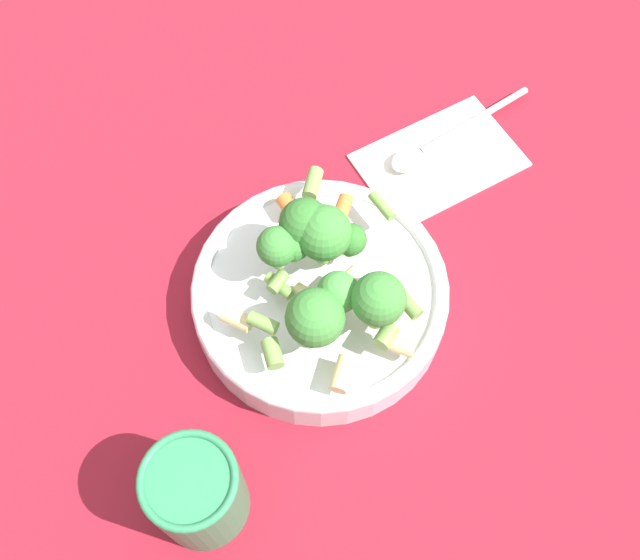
% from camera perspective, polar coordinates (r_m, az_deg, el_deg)
% --- Properties ---
extents(ground_plane, '(3.00, 3.00, 0.00)m').
position_cam_1_polar(ground_plane, '(0.67, -0.00, -1.97)').
color(ground_plane, maroon).
extents(bowl, '(0.22, 0.22, 0.04)m').
position_cam_1_polar(bowl, '(0.65, -0.00, -1.13)').
color(bowl, silver).
rests_on(bowl, ground_plane).
extents(pasta_salad, '(0.16, 0.20, 0.07)m').
position_cam_1_polar(pasta_salad, '(0.60, 0.43, 0.86)').
color(pasta_salad, '#8CB766').
rests_on(pasta_salad, bowl).
extents(cup, '(0.07, 0.07, 0.09)m').
position_cam_1_polar(cup, '(0.58, -9.38, -15.65)').
color(cup, '#2D7F51').
rests_on(cup, ground_plane).
extents(napkin, '(0.18, 0.14, 0.01)m').
position_cam_1_polar(napkin, '(0.76, 9.08, 9.05)').
color(napkin, white).
rests_on(napkin, ground_plane).
extents(spoon, '(0.17, 0.08, 0.01)m').
position_cam_1_polar(spoon, '(0.76, 8.82, 10.28)').
color(spoon, silver).
rests_on(spoon, napkin).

